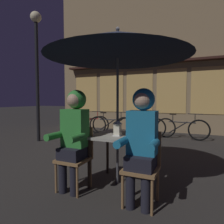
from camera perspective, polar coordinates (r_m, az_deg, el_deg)
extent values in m
plane|color=#2D2B28|center=(3.11, 1.62, -20.28)|extent=(60.00, 60.00, 0.00)
cube|color=#B2AD9E|center=(2.90, 1.64, -7.10)|extent=(0.72, 0.72, 0.04)
cylinder|color=#2D2319|center=(2.85, -6.79, -14.98)|extent=(0.04, 0.04, 0.70)
cylinder|color=#2D2319|center=(2.61, 5.56, -16.75)|extent=(0.04, 0.04, 0.70)
cylinder|color=#2D2319|center=(3.38, -1.34, -11.99)|extent=(0.04, 0.04, 0.70)
cylinder|color=#2D2319|center=(3.18, 9.12, -13.05)|extent=(0.04, 0.04, 0.70)
cylinder|color=#4C4C51|center=(2.85, 1.66, 0.89)|extent=(0.04, 0.04, 2.25)
cone|color=black|center=(2.96, 1.69, 19.30)|extent=(2.10, 2.10, 0.38)
sphere|color=#4C4C51|center=(3.02, 1.70, 23.32)|extent=(0.06, 0.06, 0.06)
cube|color=white|center=(2.80, 1.61, -6.92)|extent=(0.11, 0.11, 0.02)
cube|color=white|center=(2.79, 1.62, -5.14)|extent=(0.09, 0.09, 0.16)
pyramid|color=white|center=(2.77, 1.62, -2.94)|extent=(0.11, 0.11, 0.06)
cube|color=olive|center=(2.81, -11.26, -13.62)|extent=(0.40, 0.40, 0.04)
cylinder|color=olive|center=(2.67, -10.24, -19.74)|extent=(0.03, 0.03, 0.41)
cylinder|color=olive|center=(2.86, -16.21, -18.20)|extent=(0.03, 0.03, 0.41)
cylinder|color=olive|center=(2.93, -6.36, -17.48)|extent=(0.03, 0.03, 0.41)
cylinder|color=olive|center=(3.11, -12.02, -16.31)|extent=(0.03, 0.03, 0.41)
cube|color=olive|center=(2.90, -9.21, -8.36)|extent=(0.40, 0.03, 0.42)
cube|color=olive|center=(2.42, 8.56, -16.46)|extent=(0.40, 0.40, 0.04)
cylinder|color=olive|center=(2.32, 11.73, -23.45)|extent=(0.03, 0.03, 0.41)
cylinder|color=olive|center=(2.41, 3.14, -22.37)|extent=(0.03, 0.03, 0.41)
cylinder|color=olive|center=(2.63, 13.37, -20.17)|extent=(0.03, 0.03, 0.41)
cylinder|color=olive|center=(2.70, 5.82, -19.40)|extent=(0.03, 0.03, 0.41)
cube|color=olive|center=(2.53, 9.72, -10.17)|extent=(0.40, 0.03, 0.42)
cylinder|color=black|center=(2.73, -11.17, -18.69)|extent=(0.11, 0.11, 0.45)
cylinder|color=black|center=(2.83, -14.31, -17.91)|extent=(0.11, 0.11, 0.45)
cube|color=black|center=(2.78, -11.29, -11.66)|extent=(0.32, 0.36, 0.16)
cube|color=#338C38|center=(2.75, -10.90, -4.61)|extent=(0.34, 0.22, 0.52)
cylinder|color=#338C38|center=(2.48, -10.32, -7.58)|extent=(0.09, 0.30, 0.09)
cylinder|color=#338C38|center=(2.70, -16.72, -6.78)|extent=(0.09, 0.30, 0.09)
sphere|color=tan|center=(2.72, -10.99, 3.44)|extent=(0.21, 0.21, 0.21)
sphere|color=#338C38|center=(2.76, -10.40, 3.66)|extent=(0.27, 0.27, 0.27)
cylinder|color=black|center=(2.37, 9.93, -22.34)|extent=(0.11, 0.11, 0.45)
cylinder|color=black|center=(2.41, 5.45, -21.80)|extent=(0.11, 0.11, 0.45)
cube|color=black|center=(2.39, 8.59, -14.21)|extent=(0.32, 0.36, 0.16)
cube|color=teal|center=(2.35, 8.92, -5.99)|extent=(0.34, 0.22, 0.52)
cylinder|color=teal|center=(2.11, 12.14, -9.57)|extent=(0.09, 0.30, 0.09)
cylinder|color=teal|center=(2.21, 2.85, -8.91)|extent=(0.09, 0.30, 0.09)
sphere|color=tan|center=(2.31, 9.01, 3.46)|extent=(0.21, 0.21, 0.21)
sphere|color=teal|center=(2.36, 9.32, 3.70)|extent=(0.27, 0.27, 0.27)
cube|color=#937A56|center=(8.30, 17.50, 16.22)|extent=(10.00, 0.60, 6.20)
cube|color=#E0B260|center=(9.04, -7.56, 5.69)|extent=(1.10, 0.02, 1.70)
cube|color=#E0B260|center=(8.46, -0.21, 5.87)|extent=(1.10, 0.02, 1.70)
cube|color=#E0B260|center=(8.03, 8.06, 5.96)|extent=(1.10, 0.02, 1.70)
cube|color=#E0B260|center=(7.79, 17.05, 5.92)|extent=(1.10, 0.02, 1.70)
cube|color=#E0B260|center=(7.75, 26.38, 5.72)|extent=(1.10, 0.02, 1.70)
cube|color=#331914|center=(7.78, 17.08, 14.09)|extent=(9.00, 0.36, 0.08)
cylinder|color=black|center=(6.33, -21.18, 8.23)|extent=(0.10, 0.10, 3.60)
sphere|color=#F9EAB7|center=(6.77, -21.58, 24.65)|extent=(0.32, 0.32, 0.32)
torus|color=black|center=(7.32, -3.37, -3.73)|extent=(0.66, 0.13, 0.66)
torus|color=black|center=(7.72, -10.53, -3.41)|extent=(0.66, 0.13, 0.66)
cylinder|color=maroon|center=(7.48, -7.06, -1.94)|extent=(0.83, 0.14, 0.04)
cylinder|color=maroon|center=(7.55, -7.90, -3.28)|extent=(0.61, 0.11, 0.44)
cylinder|color=maroon|center=(7.59, -9.05, -0.97)|extent=(0.02, 0.02, 0.24)
cube|color=black|center=(7.58, -9.06, 0.01)|extent=(0.21, 0.11, 0.04)
cylinder|color=maroon|center=(7.33, -4.28, -0.94)|extent=(0.02, 0.02, 0.28)
cylinder|color=black|center=(7.32, -4.29, 0.15)|extent=(0.44, 0.08, 0.02)
torus|color=black|center=(6.90, 3.68, -4.18)|extent=(0.66, 0.12, 0.66)
torus|color=black|center=(7.21, -4.24, -3.85)|extent=(0.66, 0.12, 0.66)
cylinder|color=black|center=(7.01, -0.37, -2.28)|extent=(0.84, 0.13, 0.04)
cylinder|color=black|center=(7.07, -1.31, -3.72)|extent=(0.61, 0.10, 0.44)
cylinder|color=black|center=(7.09, -2.57, -1.25)|extent=(0.02, 0.02, 0.24)
cube|color=black|center=(7.08, -2.57, -0.20)|extent=(0.21, 0.10, 0.04)
cylinder|color=black|center=(6.89, 2.70, -1.22)|extent=(0.02, 0.02, 0.28)
cylinder|color=black|center=(6.88, 2.71, -0.06)|extent=(0.44, 0.07, 0.02)
torus|color=black|center=(6.65, 12.89, -4.55)|extent=(0.66, 0.15, 0.66)
torus|color=black|center=(6.76, 4.19, -4.34)|extent=(0.66, 0.15, 0.66)
cylinder|color=#236B3D|center=(6.66, 8.52, -2.63)|extent=(0.83, 0.17, 0.04)
cylinder|color=#236B3D|center=(6.70, 7.46, -4.15)|extent=(0.60, 0.13, 0.44)
cylinder|color=#236B3D|center=(6.68, 6.10, -1.56)|extent=(0.02, 0.02, 0.24)
cube|color=black|center=(6.67, 6.10, -0.44)|extent=(0.21, 0.11, 0.04)
cylinder|color=#236B3D|center=(6.62, 11.87, -1.49)|extent=(0.02, 0.02, 0.28)
cylinder|color=black|center=(6.61, 11.89, -0.28)|extent=(0.44, 0.09, 0.02)
torus|color=black|center=(6.56, 24.30, -4.89)|extent=(0.66, 0.12, 0.66)
torus|color=black|center=(6.73, 15.60, -4.50)|extent=(0.66, 0.12, 0.66)
cylinder|color=black|center=(6.60, 19.93, -2.86)|extent=(0.84, 0.13, 0.04)
cylinder|color=black|center=(6.64, 18.86, -4.38)|extent=(0.61, 0.10, 0.44)
cylinder|color=black|center=(6.64, 17.53, -1.73)|extent=(0.02, 0.02, 0.24)
cube|color=black|center=(6.63, 17.55, -0.61)|extent=(0.21, 0.10, 0.04)
cylinder|color=black|center=(6.53, 23.31, -1.77)|extent=(0.02, 0.02, 0.28)
cylinder|color=black|center=(6.52, 23.34, -0.54)|extent=(0.44, 0.07, 0.02)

